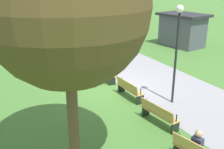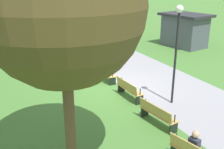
{
  "view_description": "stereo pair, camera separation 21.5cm",
  "coord_description": "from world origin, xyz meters",
  "px_view_note": "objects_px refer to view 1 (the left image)",
  "views": [
    {
      "loc": [
        11.07,
        -6.01,
        5.32
      ],
      "look_at": [
        -0.0,
        -0.33,
        0.8
      ],
      "focal_mm": 42.32,
      "sensor_mm": 36.0,
      "label": 1
    },
    {
      "loc": [
        11.17,
        -5.82,
        5.32
      ],
      "look_at": [
        -0.0,
        -0.33,
        0.8
      ],
      "focal_mm": 42.32,
      "sensor_mm": 36.0,
      "label": 2
    }
  ],
  "objects_px": {
    "kiosk": "(182,30)",
    "bench_0": "(64,52)",
    "lamp_post": "(177,38)",
    "bench_3": "(129,89)",
    "tree_0": "(67,7)",
    "bench_1": "(84,61)",
    "bench_4": "(159,113)",
    "bench_2": "(105,72)",
    "person_seated": "(198,146)"
  },
  "relations": [
    {
      "from": "person_seated",
      "to": "lamp_post",
      "type": "relative_size",
      "value": 0.28
    },
    {
      "from": "bench_0",
      "to": "bench_2",
      "type": "bearing_deg",
      "value": 20.11
    },
    {
      "from": "lamp_post",
      "to": "bench_3",
      "type": "bearing_deg",
      "value": -130.33
    },
    {
      "from": "bench_1",
      "to": "lamp_post",
      "type": "relative_size",
      "value": 0.41
    },
    {
      "from": "bench_0",
      "to": "bench_4",
      "type": "xyz_separation_m",
      "value": [
        10.38,
        0.45,
        0.0
      ]
    },
    {
      "from": "bench_4",
      "to": "lamp_post",
      "type": "relative_size",
      "value": 0.41
    },
    {
      "from": "bench_4",
      "to": "lamp_post",
      "type": "distance_m",
      "value": 3.33
    },
    {
      "from": "kiosk",
      "to": "tree_0",
      "type": "bearing_deg",
      "value": -60.72
    },
    {
      "from": "tree_0",
      "to": "lamp_post",
      "type": "distance_m",
      "value": 6.05
    },
    {
      "from": "bench_3",
      "to": "person_seated",
      "type": "xyz_separation_m",
      "value": [
        5.01,
        -0.57,
        0.16
      ]
    },
    {
      "from": "bench_1",
      "to": "person_seated",
      "type": "bearing_deg",
      "value": 5.63
    },
    {
      "from": "bench_0",
      "to": "bench_1",
      "type": "bearing_deg",
      "value": 22.62
    },
    {
      "from": "bench_2",
      "to": "kiosk",
      "type": "relative_size",
      "value": 0.42
    },
    {
      "from": "bench_1",
      "to": "bench_2",
      "type": "height_order",
      "value": "same"
    },
    {
      "from": "lamp_post",
      "to": "tree_0",
      "type": "bearing_deg",
      "value": -68.71
    },
    {
      "from": "bench_3",
      "to": "person_seated",
      "type": "relative_size",
      "value": 1.45
    },
    {
      "from": "lamp_post",
      "to": "bench_2",
      "type": "bearing_deg",
      "value": -158.67
    },
    {
      "from": "bench_2",
      "to": "person_seated",
      "type": "xyz_separation_m",
      "value": [
        7.62,
        -0.57,
        0.16
      ]
    },
    {
      "from": "kiosk",
      "to": "lamp_post",
      "type": "bearing_deg",
      "value": -51.99
    },
    {
      "from": "lamp_post",
      "to": "kiosk",
      "type": "bearing_deg",
      "value": 137.06
    },
    {
      "from": "bench_0",
      "to": "lamp_post",
      "type": "xyz_separation_m",
      "value": [
        9.07,
        2.21,
        2.52
      ]
    },
    {
      "from": "bench_1",
      "to": "tree_0",
      "type": "height_order",
      "value": "tree_0"
    },
    {
      "from": "bench_4",
      "to": "tree_0",
      "type": "height_order",
      "value": "tree_0"
    },
    {
      "from": "bench_3",
      "to": "person_seated",
      "type": "height_order",
      "value": "person_seated"
    },
    {
      "from": "bench_4",
      "to": "bench_2",
      "type": "bearing_deg",
      "value": 169.94
    },
    {
      "from": "bench_0",
      "to": "bench_1",
      "type": "height_order",
      "value": "same"
    },
    {
      "from": "bench_2",
      "to": "bench_4",
      "type": "distance_m",
      "value": 5.22
    },
    {
      "from": "bench_0",
      "to": "bench_1",
      "type": "xyz_separation_m",
      "value": [
        2.57,
        0.45,
        0.0
      ]
    },
    {
      "from": "bench_0",
      "to": "lamp_post",
      "type": "bearing_deg",
      "value": 26.26
    },
    {
      "from": "bench_3",
      "to": "tree_0",
      "type": "distance_m",
      "value": 6.67
    },
    {
      "from": "bench_2",
      "to": "bench_3",
      "type": "height_order",
      "value": "same"
    },
    {
      "from": "bench_3",
      "to": "person_seated",
      "type": "distance_m",
      "value": 5.05
    },
    {
      "from": "bench_1",
      "to": "tree_0",
      "type": "bearing_deg",
      "value": -15.48
    },
    {
      "from": "bench_1",
      "to": "kiosk",
      "type": "height_order",
      "value": "kiosk"
    },
    {
      "from": "bench_0",
      "to": "bench_1",
      "type": "relative_size",
      "value": 1.01
    },
    {
      "from": "bench_3",
      "to": "bench_4",
      "type": "bearing_deg",
      "value": -7.53
    },
    {
      "from": "bench_3",
      "to": "tree_0",
      "type": "xyz_separation_m",
      "value": [
        3.41,
        -3.89,
        4.21
      ]
    },
    {
      "from": "bench_2",
      "to": "kiosk",
      "type": "distance_m",
      "value": 10.17
    },
    {
      "from": "bench_2",
      "to": "person_seated",
      "type": "height_order",
      "value": "person_seated"
    },
    {
      "from": "tree_0",
      "to": "lamp_post",
      "type": "xyz_separation_m",
      "value": [
        -2.11,
        5.42,
        -1.69
      ]
    },
    {
      "from": "tree_0",
      "to": "kiosk",
      "type": "bearing_deg",
      "value": 128.33
    },
    {
      "from": "bench_1",
      "to": "bench_2",
      "type": "distance_m",
      "value": 2.61
    },
    {
      "from": "bench_3",
      "to": "kiosk",
      "type": "height_order",
      "value": "kiosk"
    },
    {
      "from": "bench_3",
      "to": "bench_4",
      "type": "relative_size",
      "value": 0.98
    },
    {
      "from": "bench_0",
      "to": "bench_2",
      "type": "distance_m",
      "value": 5.21
    },
    {
      "from": "kiosk",
      "to": "bench_0",
      "type": "bearing_deg",
      "value": -104.02
    },
    {
      "from": "person_seated",
      "to": "bench_0",
      "type": "bearing_deg",
      "value": 167.91
    },
    {
      "from": "bench_0",
      "to": "person_seated",
      "type": "relative_size",
      "value": 1.48
    },
    {
      "from": "tree_0",
      "to": "kiosk",
      "type": "height_order",
      "value": "tree_0"
    },
    {
      "from": "kiosk",
      "to": "bench_4",
      "type": "bearing_deg",
      "value": -53.67
    }
  ]
}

